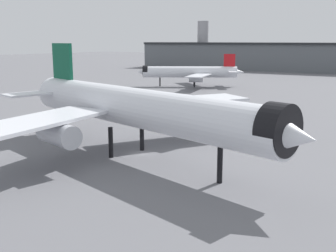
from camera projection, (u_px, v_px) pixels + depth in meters
name	position (u px, v px, depth m)	size (l,w,h in m)	color
ground	(140.00, 153.00, 68.26)	(900.00, 900.00, 0.00)	slate
airliner_near_gate	(135.00, 108.00, 64.86)	(60.48, 54.46, 17.81)	silver
airliner_far_taxiway	(190.00, 72.00, 166.49)	(38.21, 34.04, 13.02)	silver
terminal_building	(306.00, 57.00, 243.83)	(217.62, 47.43, 30.86)	slate
traffic_cone_near_nose	(76.00, 120.00, 95.33)	(0.45, 0.45, 0.56)	#F2600C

